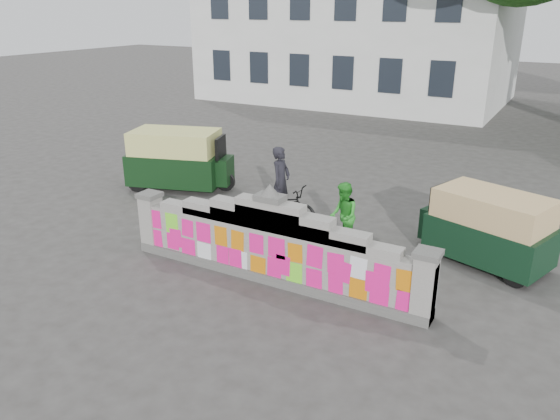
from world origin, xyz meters
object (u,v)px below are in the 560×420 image
at_px(cyclist_rider, 281,191).
at_px(rickshaw_right, 487,227).
at_px(pedestrian, 343,216).
at_px(rickshaw_left, 179,159).
at_px(cyclist_bike, 281,205).

relative_size(cyclist_rider, rickshaw_right, 0.60).
bearing_deg(rickshaw_right, cyclist_rider, 21.46).
bearing_deg(cyclist_rider, pedestrian, -107.31).
bearing_deg(rickshaw_left, rickshaw_right, -22.67).
bearing_deg(pedestrian, cyclist_bike, -137.95).
xyz_separation_m(cyclist_bike, rickshaw_right, (4.80, 0.22, 0.29)).
distance_m(cyclist_bike, pedestrian, 1.98).
height_order(cyclist_bike, cyclist_rider, cyclist_rider).
relative_size(cyclist_bike, pedestrian, 1.28).
relative_size(rickshaw_left, rickshaw_right, 1.12).
distance_m(pedestrian, rickshaw_right, 3.01).
height_order(cyclist_bike, rickshaw_right, rickshaw_right).
relative_size(cyclist_bike, rickshaw_left, 0.60).
distance_m(pedestrian, rickshaw_left, 6.13).
bearing_deg(cyclist_rider, rickshaw_left, 74.36).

